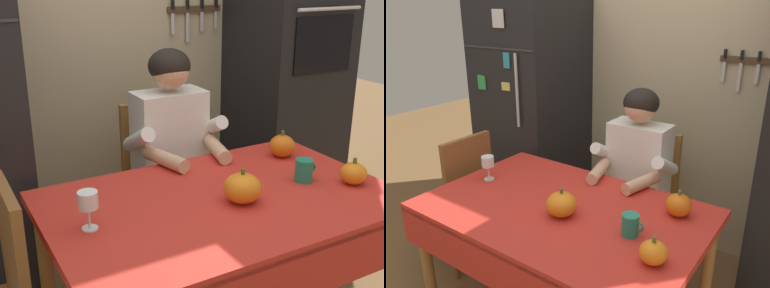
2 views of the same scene
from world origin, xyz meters
TOP-DOWN VIEW (x-y plane):
  - back_wall_assembly at (0.05, 1.35)m, footprint 3.70×0.13m
  - refrigerator at (-0.95, 0.96)m, footprint 0.68×0.71m
  - dining_table at (0.00, 0.08)m, footprint 1.40×0.90m
  - chair_behind_person at (0.09, 0.87)m, footprint 0.40×0.40m
  - seated_person at (0.09, 0.68)m, footprint 0.47×0.55m
  - chair_left_side at (-0.90, 0.17)m, footprint 0.40×0.40m
  - coffee_mug at (0.39, 0.07)m, footprint 0.10×0.08m
  - wine_glass at (-0.55, 0.11)m, footprint 0.07×0.07m
  - pumpkin_large at (0.56, -0.06)m, footprint 0.11×0.11m
  - pumpkin_medium at (0.05, 0.03)m, footprint 0.15×0.15m
  - pumpkin_small at (0.50, 0.35)m, footprint 0.12×0.12m

SIDE VIEW (x-z plane):
  - chair_behind_person at x=0.09m, z-range 0.05..0.98m
  - chair_left_side at x=-0.90m, z-range 0.05..0.98m
  - dining_table at x=0.00m, z-range 0.29..1.03m
  - seated_person at x=0.09m, z-range 0.11..1.36m
  - pumpkin_large at x=0.56m, z-range 0.73..0.85m
  - coffee_mug at x=0.39m, z-range 0.74..0.84m
  - pumpkin_small at x=0.50m, z-range 0.73..0.86m
  - pumpkin_medium at x=0.05m, z-range 0.73..0.87m
  - wine_glass at x=-0.55m, z-range 0.77..0.92m
  - refrigerator at x=-0.95m, z-range 0.00..1.80m
  - back_wall_assembly at x=0.05m, z-range 0.00..2.60m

